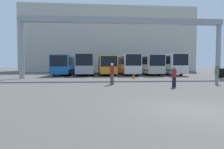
{
  "coord_description": "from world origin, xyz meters",
  "views": [
    {
      "loc": [
        -3.82,
        -7.12,
        1.76
      ],
      "look_at": [
        -1.32,
        20.65,
        0.3
      ],
      "focal_mm": 32.0,
      "sensor_mm": 36.0,
      "label": 1
    }
  ],
  "objects_px": {
    "bus_slot_2": "(107,64)",
    "bus_slot_5": "(167,63)",
    "pedestrian_near_center": "(217,74)",
    "bus_slot_3": "(127,63)",
    "pedestrian_mid_right": "(174,76)",
    "bus_slot_0": "(65,64)",
    "bus_slot_4": "(147,64)",
    "tire_stack": "(221,73)",
    "pedestrian_mid_left": "(112,73)",
    "bus_slot_1": "(86,63)",
    "traffic_cone": "(133,76)"
  },
  "relations": [
    {
      "from": "pedestrian_near_center",
      "to": "pedestrian_mid_right",
      "type": "bearing_deg",
      "value": 117.99
    },
    {
      "from": "bus_slot_4",
      "to": "bus_slot_5",
      "type": "relative_size",
      "value": 1.03
    },
    {
      "from": "bus_slot_5",
      "to": "tire_stack",
      "type": "relative_size",
      "value": 8.72
    },
    {
      "from": "bus_slot_2",
      "to": "bus_slot_4",
      "type": "distance_m",
      "value": 6.92
    },
    {
      "from": "bus_slot_0",
      "to": "pedestrian_mid_right",
      "type": "xyz_separation_m",
      "value": [
        10.83,
        -18.83,
        -0.93
      ]
    },
    {
      "from": "bus_slot_3",
      "to": "pedestrian_mid_right",
      "type": "bearing_deg",
      "value": -88.61
    },
    {
      "from": "bus_slot_2",
      "to": "pedestrian_mid_right",
      "type": "height_order",
      "value": "bus_slot_2"
    },
    {
      "from": "bus_slot_4",
      "to": "pedestrian_mid_right",
      "type": "height_order",
      "value": "bus_slot_4"
    },
    {
      "from": "bus_slot_1",
      "to": "bus_slot_3",
      "type": "relative_size",
      "value": 0.99
    },
    {
      "from": "bus_slot_4",
      "to": "tire_stack",
      "type": "distance_m",
      "value": 11.43
    },
    {
      "from": "bus_slot_2",
      "to": "pedestrian_near_center",
      "type": "height_order",
      "value": "bus_slot_2"
    },
    {
      "from": "bus_slot_1",
      "to": "traffic_cone",
      "type": "xyz_separation_m",
      "value": [
        6.03,
        -10.09,
        -1.53
      ]
    },
    {
      "from": "bus_slot_3",
      "to": "bus_slot_4",
      "type": "xyz_separation_m",
      "value": [
        3.46,
        -0.36,
        -0.05
      ]
    },
    {
      "from": "bus_slot_0",
      "to": "bus_slot_3",
      "type": "bearing_deg",
      "value": 0.82
    },
    {
      "from": "bus_slot_5",
      "to": "traffic_cone",
      "type": "distance_m",
      "value": 12.53
    },
    {
      "from": "bus_slot_1",
      "to": "pedestrian_mid_right",
      "type": "bearing_deg",
      "value": -68.68
    },
    {
      "from": "pedestrian_mid_right",
      "to": "pedestrian_mid_left",
      "type": "height_order",
      "value": "pedestrian_mid_left"
    },
    {
      "from": "bus_slot_5",
      "to": "pedestrian_mid_right",
      "type": "relative_size",
      "value": 6.64
    },
    {
      "from": "bus_slot_1",
      "to": "traffic_cone",
      "type": "relative_size",
      "value": 15.79
    },
    {
      "from": "traffic_cone",
      "to": "tire_stack",
      "type": "distance_m",
      "value": 12.08
    },
    {
      "from": "bus_slot_0",
      "to": "bus_slot_2",
      "type": "bearing_deg",
      "value": 0.72
    },
    {
      "from": "bus_slot_4",
      "to": "bus_slot_5",
      "type": "distance_m",
      "value": 3.46
    },
    {
      "from": "tire_stack",
      "to": "bus_slot_3",
      "type": "bearing_deg",
      "value": 141.73
    },
    {
      "from": "bus_slot_2",
      "to": "bus_slot_5",
      "type": "distance_m",
      "value": 10.38
    },
    {
      "from": "bus_slot_0",
      "to": "bus_slot_5",
      "type": "xyz_separation_m",
      "value": [
        17.29,
        -0.35,
        0.16
      ]
    },
    {
      "from": "pedestrian_near_center",
      "to": "bus_slot_5",
      "type": "bearing_deg",
      "value": 0.23
    },
    {
      "from": "bus_slot_0",
      "to": "bus_slot_4",
      "type": "height_order",
      "value": "bus_slot_4"
    },
    {
      "from": "bus_slot_5",
      "to": "pedestrian_mid_right",
      "type": "xyz_separation_m",
      "value": [
        -6.45,
        -18.48,
        -1.08
      ]
    },
    {
      "from": "bus_slot_5",
      "to": "tire_stack",
      "type": "xyz_separation_m",
      "value": [
        4.19,
        -8.27,
        -1.32
      ]
    },
    {
      "from": "pedestrian_near_center",
      "to": "traffic_cone",
      "type": "xyz_separation_m",
      "value": [
        -5.89,
        7.05,
        -0.53
      ]
    },
    {
      "from": "pedestrian_mid_right",
      "to": "tire_stack",
      "type": "distance_m",
      "value": 14.76
    },
    {
      "from": "bus_slot_3",
      "to": "traffic_cone",
      "type": "relative_size",
      "value": 15.99
    },
    {
      "from": "bus_slot_1",
      "to": "pedestrian_mid_right",
      "type": "xyz_separation_m",
      "value": [
        7.38,
        -18.9,
        -1.05
      ]
    },
    {
      "from": "bus_slot_3",
      "to": "bus_slot_5",
      "type": "bearing_deg",
      "value": -4.11
    },
    {
      "from": "pedestrian_near_center",
      "to": "traffic_cone",
      "type": "relative_size",
      "value": 2.33
    },
    {
      "from": "bus_slot_0",
      "to": "pedestrian_mid_right",
      "type": "height_order",
      "value": "bus_slot_0"
    },
    {
      "from": "pedestrian_near_center",
      "to": "traffic_cone",
      "type": "distance_m",
      "value": 9.2
    },
    {
      "from": "pedestrian_near_center",
      "to": "pedestrian_mid_left",
      "type": "height_order",
      "value": "pedestrian_mid_left"
    },
    {
      "from": "pedestrian_near_center",
      "to": "traffic_cone",
      "type": "bearing_deg",
      "value": 46.64
    },
    {
      "from": "tire_stack",
      "to": "bus_slot_5",
      "type": "bearing_deg",
      "value": 116.9
    },
    {
      "from": "bus_slot_1",
      "to": "pedestrian_near_center",
      "type": "relative_size",
      "value": 6.77
    },
    {
      "from": "pedestrian_mid_right",
      "to": "bus_slot_2",
      "type": "bearing_deg",
      "value": -94.33
    },
    {
      "from": "bus_slot_0",
      "to": "bus_slot_2",
      "type": "xyz_separation_m",
      "value": [
        6.91,
        0.09,
        -0.04
      ]
    },
    {
      "from": "bus_slot_1",
      "to": "pedestrian_mid_left",
      "type": "xyz_separation_m",
      "value": [
        2.89,
        -16.48,
        -0.91
      ]
    },
    {
      "from": "bus_slot_0",
      "to": "bus_slot_1",
      "type": "xyz_separation_m",
      "value": [
        3.46,
        0.07,
        0.12
      ]
    },
    {
      "from": "pedestrian_mid_right",
      "to": "bus_slot_1",
      "type": "bearing_deg",
      "value": -84.72
    },
    {
      "from": "bus_slot_4",
      "to": "tire_stack",
      "type": "relative_size",
      "value": 8.95
    },
    {
      "from": "bus_slot_4",
      "to": "tire_stack",
      "type": "bearing_deg",
      "value": -47.67
    },
    {
      "from": "bus_slot_5",
      "to": "traffic_cone",
      "type": "height_order",
      "value": "bus_slot_5"
    },
    {
      "from": "bus_slot_3",
      "to": "pedestrian_mid_right",
      "type": "height_order",
      "value": "bus_slot_3"
    }
  ]
}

